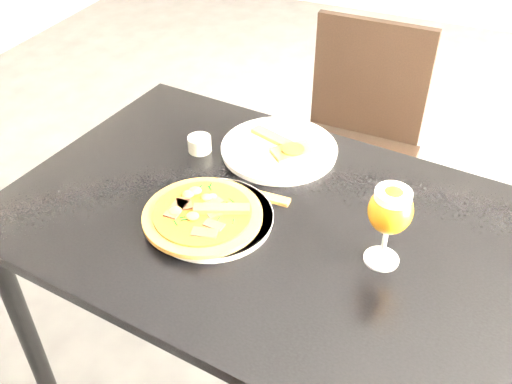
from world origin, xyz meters
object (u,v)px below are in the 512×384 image
at_px(dining_table, 263,243).
at_px(beer_glass, 390,211).
at_px(chair_far, 354,146).
at_px(pizza, 203,214).

distance_m(dining_table, beer_glass, 0.37).
bearing_deg(beer_glass, chair_far, 108.17).
bearing_deg(chair_far, beer_glass, -70.97).
relative_size(dining_table, beer_glass, 6.80).
relative_size(chair_far, beer_glass, 4.83).
xyz_separation_m(dining_table, pizza, (-0.11, -0.08, 0.11)).
height_order(chair_far, pizza, chair_far).
height_order(dining_table, pizza, pizza).
bearing_deg(chair_far, pizza, -99.31).
bearing_deg(dining_table, beer_glass, -1.09).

